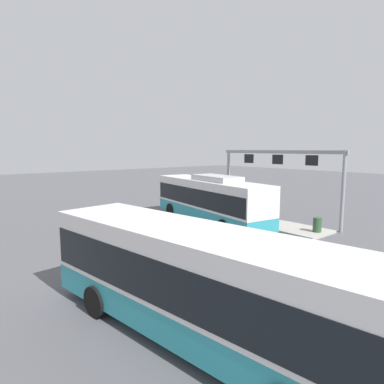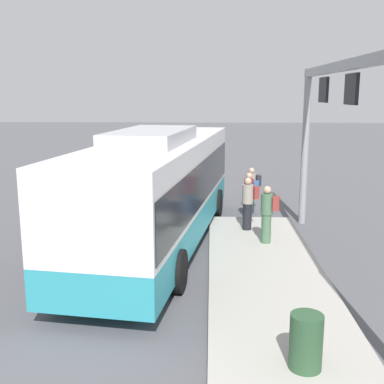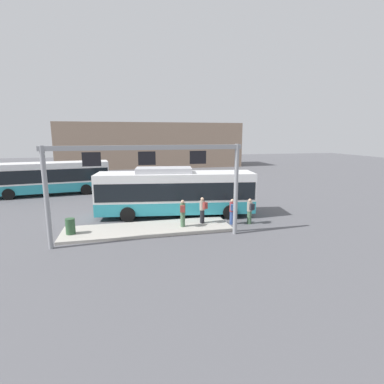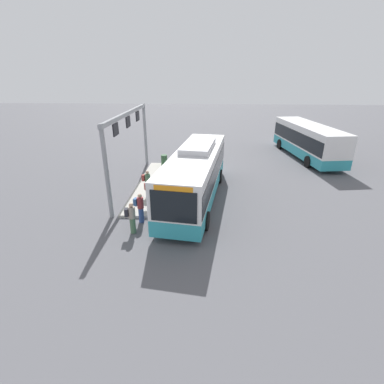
{
  "view_description": "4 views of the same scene",
  "coord_description": "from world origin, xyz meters",
  "px_view_note": "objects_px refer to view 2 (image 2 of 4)",
  "views": [
    {
      "loc": [
        -16.95,
        15.69,
        5.26
      ],
      "look_at": [
        3.59,
        -1.35,
        1.76
      ],
      "focal_mm": 30.78,
      "sensor_mm": 36.0,
      "label": 1
    },
    {
      "loc": [
        -13.5,
        -1.46,
        4.41
      ],
      "look_at": [
        1.62,
        -0.86,
        1.28
      ],
      "focal_mm": 44.82,
      "sensor_mm": 36.0,
      "label": 2
    },
    {
      "loc": [
        -3.5,
        -20.02,
        5.72
      ],
      "look_at": [
        1.15,
        -0.1,
        1.69
      ],
      "focal_mm": 27.46,
      "sensor_mm": 36.0,
      "label": 3
    },
    {
      "loc": [
        16.47,
        0.63,
        7.5
      ],
      "look_at": [
        3.22,
        -0.06,
        1.86
      ],
      "focal_mm": 26.26,
      "sensor_mm": 36.0,
      "label": 4
    }
  ],
  "objects_px": {
    "person_boarding": "(252,188)",
    "person_waiting_far": "(268,213)",
    "bus_main": "(160,185)",
    "trash_bin": "(306,342)",
    "person_waiting_near": "(250,194)",
    "person_waiting_mid": "(248,202)"
  },
  "relations": [
    {
      "from": "person_boarding",
      "to": "person_waiting_near",
      "type": "bearing_deg",
      "value": 70.48
    },
    {
      "from": "person_boarding",
      "to": "trash_bin",
      "type": "relative_size",
      "value": 1.86
    },
    {
      "from": "person_boarding",
      "to": "bus_main",
      "type": "bearing_deg",
      "value": 44.19
    },
    {
      "from": "person_waiting_mid",
      "to": "person_boarding",
      "type": "bearing_deg",
      "value": -125.68
    },
    {
      "from": "person_boarding",
      "to": "trash_bin",
      "type": "xyz_separation_m",
      "value": [
        -10.9,
        0.06,
        -0.28
      ]
    },
    {
      "from": "person_waiting_near",
      "to": "bus_main",
      "type": "bearing_deg",
      "value": 58.72
    },
    {
      "from": "person_waiting_mid",
      "to": "person_waiting_far",
      "type": "bearing_deg",
      "value": 79.37
    },
    {
      "from": "person_boarding",
      "to": "person_waiting_far",
      "type": "xyz_separation_m",
      "value": [
        -4.43,
        -0.08,
        0.16
      ]
    },
    {
      "from": "bus_main",
      "to": "person_waiting_far",
      "type": "distance_m",
      "value": 3.2
    },
    {
      "from": "person_waiting_near",
      "to": "person_boarding",
      "type": "bearing_deg",
      "value": -88.08
    },
    {
      "from": "trash_bin",
      "to": "person_boarding",
      "type": "bearing_deg",
      "value": -0.29
    },
    {
      "from": "person_waiting_near",
      "to": "trash_bin",
      "type": "relative_size",
      "value": 1.86
    },
    {
      "from": "person_waiting_mid",
      "to": "bus_main",
      "type": "bearing_deg",
      "value": -3.58
    },
    {
      "from": "person_waiting_far",
      "to": "trash_bin",
      "type": "height_order",
      "value": "person_waiting_far"
    },
    {
      "from": "person_waiting_near",
      "to": "person_waiting_mid",
      "type": "height_order",
      "value": "person_waiting_mid"
    },
    {
      "from": "person_waiting_mid",
      "to": "person_waiting_far",
      "type": "height_order",
      "value": "same"
    },
    {
      "from": "person_waiting_far",
      "to": "bus_main",
      "type": "bearing_deg",
      "value": 10.33
    },
    {
      "from": "person_boarding",
      "to": "person_waiting_mid",
      "type": "height_order",
      "value": "person_waiting_mid"
    },
    {
      "from": "bus_main",
      "to": "trash_bin",
      "type": "distance_m",
      "value": 7.33
    },
    {
      "from": "bus_main",
      "to": "person_waiting_far",
      "type": "relative_size",
      "value": 6.67
    },
    {
      "from": "bus_main",
      "to": "trash_bin",
      "type": "relative_size",
      "value": 12.39
    },
    {
      "from": "bus_main",
      "to": "person_boarding",
      "type": "height_order",
      "value": "bus_main"
    }
  ]
}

